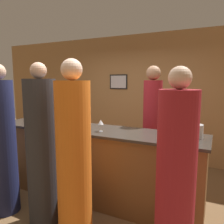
{
  "coord_description": "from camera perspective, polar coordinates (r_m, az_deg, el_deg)",
  "views": [
    {
      "loc": [
        1.65,
        -2.71,
        1.77
      ],
      "look_at": [
        0.29,
        0.1,
        1.32
      ],
      "focal_mm": 35.0,
      "sensor_mm": 36.0,
      "label": 1
    }
  ],
  "objects": [
    {
      "name": "guest_3",
      "position": [
        2.11,
        16.26,
        -17.04
      ],
      "size": [
        0.35,
        0.35,
        1.89
      ],
      "color": "maroon",
      "rests_on": "ground_plane"
    },
    {
      "name": "back_wall",
      "position": [
        5.07,
        6.77,
        3.89
      ],
      "size": [
        8.0,
        0.08,
        2.8
      ],
      "color": "#A37547",
      "rests_on": "ground_plane"
    },
    {
      "name": "wine_bottle_0",
      "position": [
        3.95,
        -13.94,
        -0.74
      ],
      "size": [
        0.08,
        0.08,
        0.27
      ],
      "color": "#19381E",
      "rests_on": "bar_counter"
    },
    {
      "name": "guest_4",
      "position": [
        2.49,
        -9.93,
        -11.72
      ],
      "size": [
        0.38,
        0.38,
        2.0
      ],
      "color": "orange",
      "rests_on": "ground_plane"
    },
    {
      "name": "ground_plane",
      "position": [
        3.64,
        -5.16,
        -21.05
      ],
      "size": [
        14.0,
        14.0,
        0.0
      ],
      "primitive_type": "plane",
      "color": "brown"
    },
    {
      "name": "guest_2",
      "position": [
        2.84,
        -17.79,
        -9.62
      ],
      "size": [
        0.38,
        0.38,
        1.99
      ],
      "color": "#2D2D33",
      "rests_on": "ground_plane"
    },
    {
      "name": "wine_glass_1",
      "position": [
        3.07,
        -8.82,
        -2.8
      ],
      "size": [
        0.06,
        0.06,
        0.16
      ],
      "color": "silver",
      "rests_on": "bar_counter"
    },
    {
      "name": "wine_glass_2",
      "position": [
        2.6,
        14.74,
        -5.08
      ],
      "size": [
        0.08,
        0.08,
        0.15
      ],
      "color": "silver",
      "rests_on": "bar_counter"
    },
    {
      "name": "guest_1",
      "position": [
        3.25,
        -26.64,
        -7.75
      ],
      "size": [
        0.34,
        0.34,
        1.99
      ],
      "color": "#1E234C",
      "rests_on": "ground_plane"
    },
    {
      "name": "ice_bucket",
      "position": [
        2.87,
        20.88,
        -4.71
      ],
      "size": [
        0.19,
        0.19,
        0.17
      ],
      "color": "silver",
      "rests_on": "bar_counter"
    },
    {
      "name": "bar_counter",
      "position": [
        3.41,
        -5.27,
        -13.1
      ],
      "size": [
        3.26,
        0.71,
        1.07
      ],
      "color": "brown",
      "rests_on": "ground_plane"
    },
    {
      "name": "bartender",
      "position": [
        3.62,
        10.37,
        -4.97
      ],
      "size": [
        0.3,
        0.3,
        2.01
      ],
      "rotation": [
        0.0,
        0.0,
        3.14
      ],
      "color": "maroon",
      "rests_on": "ground_plane"
    },
    {
      "name": "wine_glass_0",
      "position": [
        3.35,
        -8.9,
        -2.07
      ],
      "size": [
        0.06,
        0.06,
        0.15
      ],
      "color": "silver",
      "rests_on": "bar_counter"
    },
    {
      "name": "wine_glass_3",
      "position": [
        3.02,
        -2.97,
        -2.74
      ],
      "size": [
        0.08,
        0.08,
        0.17
      ],
      "color": "silver",
      "rests_on": "bar_counter"
    }
  ]
}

